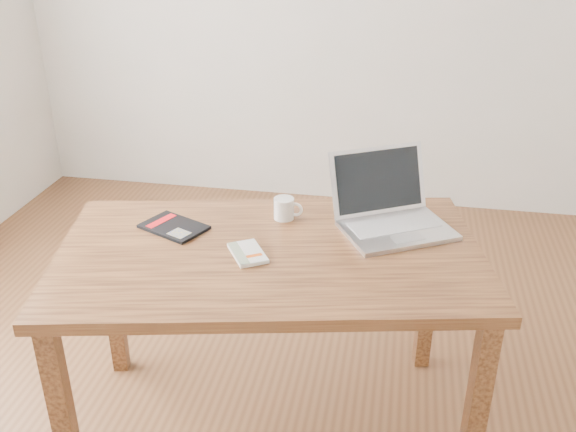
% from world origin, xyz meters
% --- Properties ---
extents(room, '(4.04, 4.04, 2.70)m').
position_xyz_m(room, '(-0.07, 0.00, 1.36)').
color(room, brown).
rests_on(room, ground).
extents(desk, '(1.53, 1.07, 0.75)m').
position_xyz_m(desk, '(-0.02, -0.10, 0.66)').
color(desk, '#533119').
rests_on(desk, ground).
extents(white_guidebook, '(0.16, 0.18, 0.01)m').
position_xyz_m(white_guidebook, '(-0.08, -0.14, 0.76)').
color(white_guidebook, beige).
rests_on(white_guidebook, desk).
extents(black_guidebook, '(0.26, 0.23, 0.01)m').
position_xyz_m(black_guidebook, '(-0.38, -0.01, 0.76)').
color(black_guidebook, black).
rests_on(black_guidebook, desk).
extents(laptop, '(0.48, 0.47, 0.24)m').
position_xyz_m(laptop, '(0.36, 0.16, 0.80)').
color(laptop, silver).
rests_on(laptop, desk).
extents(coffee_mug, '(0.11, 0.07, 0.08)m').
position_xyz_m(coffee_mug, '(-0.02, 0.14, 0.79)').
color(coffee_mug, white).
rests_on(coffee_mug, desk).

